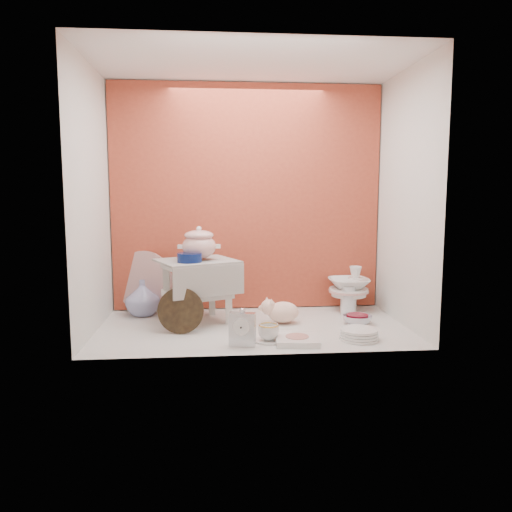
# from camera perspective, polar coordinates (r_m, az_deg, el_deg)

# --- Properties ---
(ground) EXTENTS (1.80, 1.80, 0.00)m
(ground) POSITION_cam_1_polar(r_m,az_deg,el_deg) (2.95, -0.36, -8.18)
(ground) COLOR silver
(ground) RESTS_ON ground
(niche_shell) EXTENTS (1.86, 1.03, 1.53)m
(niche_shell) POSITION_cam_1_polar(r_m,az_deg,el_deg) (3.02, -0.65, 10.03)
(niche_shell) COLOR #AC432B
(niche_shell) RESTS_ON ground
(step_stool) EXTENTS (0.55, 0.52, 0.38)m
(step_stool) POSITION_cam_1_polar(r_m,az_deg,el_deg) (3.04, -6.76, -4.03)
(step_stool) COLOR silver
(step_stool) RESTS_ON ground
(soup_tureen) EXTENTS (0.30, 0.30, 0.21)m
(soup_tureen) POSITION_cam_1_polar(r_m,az_deg,el_deg) (3.00, -6.56, 1.50)
(soup_tureen) COLOR white
(soup_tureen) RESTS_ON step_stool
(cobalt_bowl) EXTENTS (0.19, 0.19, 0.05)m
(cobalt_bowl) POSITION_cam_1_polar(r_m,az_deg,el_deg) (2.92, -7.64, -0.18)
(cobalt_bowl) COLOR #0A1950
(cobalt_bowl) RESTS_ON step_stool
(floral_platter) EXTENTS (0.40, 0.18, 0.41)m
(floral_platter) POSITION_cam_1_polar(r_m,az_deg,el_deg) (3.36, -12.76, -2.87)
(floral_platter) COLOR silver
(floral_platter) RESTS_ON ground
(blue_white_vase) EXTENTS (0.24, 0.24, 0.23)m
(blue_white_vase) POSITION_cam_1_polar(r_m,az_deg,el_deg) (3.27, -12.91, -4.71)
(blue_white_vase) COLOR white
(blue_white_vase) RESTS_ON ground
(lacquer_tray) EXTENTS (0.27, 0.08, 0.26)m
(lacquer_tray) POSITION_cam_1_polar(r_m,az_deg,el_deg) (2.82, -8.66, -6.24)
(lacquer_tray) COLOR black
(lacquer_tray) RESTS_ON ground
(mantel_clock) EXTENTS (0.14, 0.08, 0.20)m
(mantel_clock) POSITION_cam_1_polar(r_m,az_deg,el_deg) (2.57, -1.58, -8.23)
(mantel_clock) COLOR silver
(mantel_clock) RESTS_ON ground
(plush_pig) EXTENTS (0.29, 0.25, 0.14)m
(plush_pig) POSITION_cam_1_polar(r_m,az_deg,el_deg) (3.01, 3.15, -6.43)
(plush_pig) COLOR beige
(plush_pig) RESTS_ON ground
(teacup_saucer) EXTENTS (0.19, 0.19, 0.01)m
(teacup_saucer) POSITION_cam_1_polar(r_m,az_deg,el_deg) (2.67, 1.46, -9.71)
(teacup_saucer) COLOR white
(teacup_saucer) RESTS_ON ground
(gold_rim_teacup) EXTENTS (0.11, 0.11, 0.09)m
(gold_rim_teacup) POSITION_cam_1_polar(r_m,az_deg,el_deg) (2.66, 1.47, -8.71)
(gold_rim_teacup) COLOR white
(gold_rim_teacup) RESTS_ON teacup_saucer
(lattice_dish) EXTENTS (0.25, 0.25, 0.03)m
(lattice_dish) POSITION_cam_1_polar(r_m,az_deg,el_deg) (2.66, 4.75, -9.55)
(lattice_dish) COLOR white
(lattice_dish) RESTS_ON ground
(dinner_plate_stack) EXTENTS (0.21, 0.21, 0.06)m
(dinner_plate_stack) POSITION_cam_1_polar(r_m,az_deg,el_deg) (2.76, 11.76, -8.78)
(dinner_plate_stack) COLOR white
(dinner_plate_stack) RESTS_ON ground
(crystal_bowl) EXTENTS (0.23, 0.23, 0.06)m
(crystal_bowl) POSITION_cam_1_polar(r_m,az_deg,el_deg) (3.06, 11.55, -7.19)
(crystal_bowl) COLOR silver
(crystal_bowl) RESTS_ON ground
(clear_glass_vase) EXTENTS (0.12, 0.12, 0.19)m
(clear_glass_vase) POSITION_cam_1_polar(r_m,az_deg,el_deg) (3.28, 10.55, -5.01)
(clear_glass_vase) COLOR silver
(clear_glass_vase) RESTS_ON ground
(porcelain_tower) EXTENTS (0.32, 0.32, 0.31)m
(porcelain_tower) POSITION_cam_1_polar(r_m,az_deg,el_deg) (3.35, 10.61, -3.74)
(porcelain_tower) COLOR white
(porcelain_tower) RESTS_ON ground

